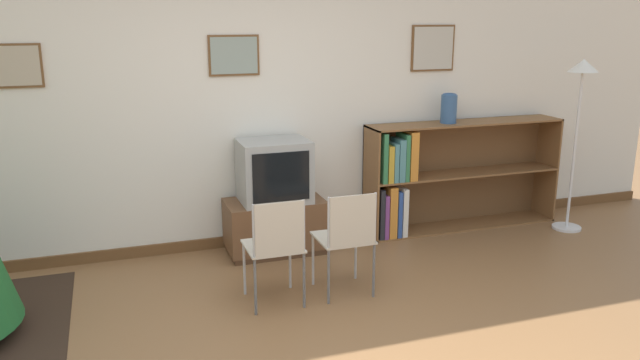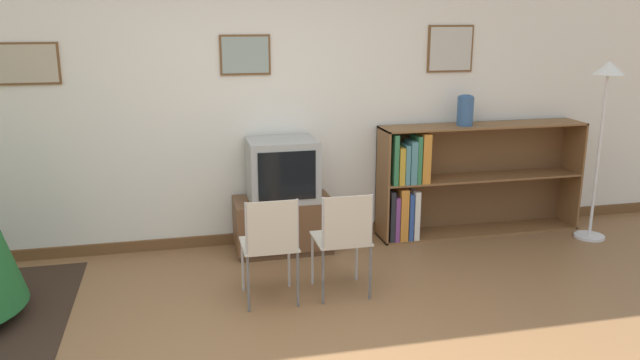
% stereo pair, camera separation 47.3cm
% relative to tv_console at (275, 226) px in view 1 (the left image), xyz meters
% --- Properties ---
extents(wall_back, '(9.15, 0.11, 2.70)m').
position_rel_tv_console_xyz_m(wall_back, '(-0.24, 0.31, 1.11)').
color(wall_back, silver).
rests_on(wall_back, ground_plane).
extents(tv_console, '(0.87, 0.48, 0.48)m').
position_rel_tv_console_xyz_m(tv_console, '(0.00, 0.00, 0.00)').
color(tv_console, '#4C311E').
rests_on(tv_console, ground_plane).
extents(television, '(0.60, 0.47, 0.54)m').
position_rel_tv_console_xyz_m(television, '(0.00, -0.00, 0.51)').
color(television, '#9E9E99').
rests_on(television, tv_console).
extents(folding_chair_left, '(0.40, 0.40, 0.82)m').
position_rel_tv_console_xyz_m(folding_chair_left, '(-0.27, -1.06, 0.23)').
color(folding_chair_left, '#BCB29E').
rests_on(folding_chair_left, ground_plane).
extents(folding_chair_right, '(0.40, 0.40, 0.82)m').
position_rel_tv_console_xyz_m(folding_chair_right, '(0.27, -1.06, 0.23)').
color(folding_chair_right, '#BCB29E').
rests_on(folding_chair_right, ground_plane).
extents(bookshelf, '(2.01, 0.36, 1.07)m').
position_rel_tv_console_xyz_m(bookshelf, '(1.60, 0.08, 0.29)').
color(bookshelf, brown).
rests_on(bookshelf, ground_plane).
extents(vase, '(0.15, 0.15, 0.28)m').
position_rel_tv_console_xyz_m(vase, '(1.75, 0.07, 0.97)').
color(vase, '#335684').
rests_on(vase, bookshelf).
extents(standing_lamp, '(0.28, 0.28, 1.67)m').
position_rel_tv_console_xyz_m(standing_lamp, '(2.91, -0.35, 1.04)').
color(standing_lamp, silver).
rests_on(standing_lamp, ground_plane).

